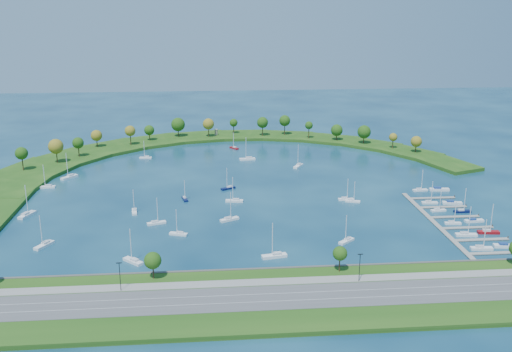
{
  "coord_description": "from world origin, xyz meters",
  "views": [
    {
      "loc": [
        -20.2,
        -290.07,
        92.49
      ],
      "look_at": [
        5.0,
        5.0,
        4.0
      ],
      "focal_mm": 40.6,
      "sensor_mm": 36.0,
      "label": 1
    }
  ],
  "objects": [
    {
      "name": "docked_boat_5",
      "position": [
        95.98,
        -60.46,
        0.64
      ],
      "size": [
        8.66,
        2.94,
        1.74
      ],
      "rotation": [
        0.0,
        0.0,
        0.07
      ],
      "color": "white",
      "rests_on": "ground"
    },
    {
      "name": "moored_boat_0",
      "position": [
        -33.31,
        -64.55,
        0.88
      ],
      "size": [
        7.92,
        4.52,
        11.23
      ],
      "rotation": [
        0.0,
        0.0,
        2.81
      ],
      "color": "white",
      "rests_on": "ground"
    },
    {
      "name": "ground",
      "position": [
        0.0,
        0.0,
        0.0
      ],
      "size": [
        700.0,
        700.0,
        0.0
      ],
      "primitive_type": "plane",
      "color": "#082A46",
      "rests_on": "ground"
    },
    {
      "name": "breakwater_trees",
      "position": [
        -14.08,
        88.58,
        10.61
      ],
      "size": [
        242.59,
        93.32,
        14.34
      ],
      "color": "#382314",
      "rests_on": "breakwater"
    },
    {
      "name": "moored_boat_16",
      "position": [
        3.96,
        -89.98,
        0.98
      ],
      "size": [
        9.97,
        4.44,
        14.17
      ],
      "rotation": [
        0.0,
        0.0,
        3.33
      ],
      "color": "white",
      "rests_on": "ground"
    },
    {
      "name": "moored_boat_14",
      "position": [
        3.85,
        53.17,
        0.98
      ],
      "size": [
        9.97,
        3.58,
        14.36
      ],
      "rotation": [
        0.0,
        0.0,
        3.23
      ],
      "color": "white",
      "rests_on": "ground"
    },
    {
      "name": "moored_boat_10",
      "position": [
        -11.55,
        -49.58,
        0.93
      ],
      "size": [
        8.91,
        6.21,
        12.88
      ],
      "rotation": [
        0.0,
        0.0,
        0.48
      ],
      "color": "white",
      "rests_on": "ground"
    },
    {
      "name": "moored_boat_1",
      "position": [
        -102.73,
        -36.39,
        0.99
      ],
      "size": [
        6.24,
        10.28,
        14.63
      ],
      "rotation": [
        0.0,
        0.0,
        1.2
      ],
      "color": "white",
      "rests_on": "ground"
    },
    {
      "name": "moored_boat_19",
      "position": [
        -43.54,
        -51.24,
        0.91
      ],
      "size": [
        8.53,
        4.72,
        12.09
      ],
      "rotation": [
        0.0,
        0.0,
        0.31
      ],
      "color": "white",
      "rests_on": "ground"
    },
    {
      "name": "moored_boat_7",
      "position": [
        -32.19,
        -19.47,
        0.86
      ],
      "size": [
        3.49,
        7.17,
        10.16
      ],
      "rotation": [
        0.0,
        0.0,
        4.95
      ],
      "color": "#0A113E",
      "rests_on": "ground"
    },
    {
      "name": "docked_boat_4",
      "position": [
        85.54,
        -62.33,
        0.86
      ],
      "size": [
        7.23,
        2.68,
        10.39
      ],
      "rotation": [
        0.0,
        0.0,
        -0.1
      ],
      "color": "white",
      "rests_on": "ground"
    },
    {
      "name": "moored_boat_12",
      "position": [
        -104.71,
        5.94,
        0.92
      ],
      "size": [
        8.66,
        2.72,
        12.6
      ],
      "rotation": [
        0.0,
        0.0,
        3.18
      ],
      "color": "white",
      "rests_on": "ground"
    },
    {
      "name": "docked_boat_3",
      "position": [
        96.01,
        -73.78,
        0.94
      ],
      "size": [
        9.12,
        3.51,
        13.07
      ],
      "rotation": [
        0.0,
        0.0,
        -0.12
      ],
      "color": "maroon",
      "rests_on": "ground"
    },
    {
      "name": "moored_boat_6",
      "position": [
        32.65,
        34.84,
        0.96
      ],
      "size": [
        7.2,
        9.39,
        13.84
      ],
      "rotation": [
        0.0,
        0.0,
        4.16
      ],
      "color": "white",
      "rests_on": "ground"
    },
    {
      "name": "moored_boat_5",
      "position": [
        49.12,
        -29.84,
        0.87
      ],
      "size": [
        7.45,
        4.0,
        10.55
      ],
      "rotation": [
        0.0,
        0.0,
        -0.29
      ],
      "color": "white",
      "rests_on": "ground"
    },
    {
      "name": "moored_boat_8",
      "position": [
        34.63,
        -77.91,
        0.9
      ],
      "size": [
        7.56,
        6.88,
        11.77
      ],
      "rotation": [
        0.0,
        0.0,
        3.84
      ],
      "color": "white",
      "rests_on": "ground"
    },
    {
      "name": "south_shoreline",
      "position": [
        0.03,
        -122.88,
        1.0
      ],
      "size": [
        420.0,
        43.1,
        11.6
      ],
      "color": "#1D4913",
      "rests_on": "ground"
    },
    {
      "name": "docked_boat_7",
      "position": [
        96.02,
        -48.28,
        0.89
      ],
      "size": [
        7.92,
        2.28,
        11.61
      ],
      "rotation": [
        0.0,
        0.0,
        0.01
      ],
      "color": "#0A113E",
      "rests_on": "ground"
    },
    {
      "name": "moored_boat_9",
      "position": [
        -2.93,
        82.59,
        0.88
      ],
      "size": [
        6.11,
        7.22,
        10.94
      ],
      "rotation": [
        0.0,
        0.0,
        2.21
      ],
      "color": "maroon",
      "rests_on": "ground"
    },
    {
      "name": "harbor_tower",
      "position": [
        -14.17,
        115.82,
        4.28
      ],
      "size": [
        2.6,
        2.6,
        4.44
      ],
      "color": "gray",
      "rests_on": "breakwater"
    },
    {
      "name": "docked_boat_0",
      "position": [
        85.51,
        -89.68,
        0.93
      ],
      "size": [
        8.8,
        3.16,
        12.67
      ],
      "rotation": [
        0.0,
        0.0,
        -0.09
      ],
      "color": "white",
      "rests_on": "ground"
    },
    {
      "name": "docked_boat_6",
      "position": [
        85.54,
        -45.9,
        0.87
      ],
      "size": [
        7.29,
        2.65,
        10.49
      ],
      "rotation": [
        0.0,
        0.0,
        0.09
      ],
      "color": "white",
      "rests_on": "ground"
    },
    {
      "name": "moored_boat_3",
      "position": [
        46.47,
        -26.73,
        0.88
      ],
      "size": [
        7.63,
        2.49,
        11.08
      ],
      "rotation": [
        0.0,
        0.0,
        6.23
      ],
      "color": "white",
      "rests_on": "ground"
    },
    {
      "name": "docked_boat_8",
      "position": [
        85.53,
        -35.19,
        0.88
      ],
      "size": [
        7.78,
        2.8,
        11.2
      ],
      "rotation": [
        0.0,
        0.0,
        -0.09
      ],
      "color": "white",
      "rests_on": "ground"
    },
    {
      "name": "moored_boat_4",
      "position": [
        -96.82,
        22.88,
        0.99
      ],
      "size": [
        8.54,
        9.5,
        14.71
      ],
      "rotation": [
        0.0,
        0.0,
        4.02
      ],
      "color": "white",
      "rests_on": "ground"
    },
    {
      "name": "docked_boat_9",
      "position": [
        95.97,
        -36.62,
        0.69
      ],
      "size": [
        9.55,
        4.13,
        1.89
      ],
      "rotation": [
        0.0,
        0.0,
        -0.17
      ],
      "color": "white",
      "rests_on": "ground"
    },
    {
      "name": "breakwater",
      "position": [
        -46.33,
        48.72,
        0.99
      ],
      "size": [
        286.74,
        247.64,
        2.0
      ],
      "color": "#1D4913",
      "rests_on": "ground"
    },
    {
      "name": "dock_system",
      "position": [
        85.3,
        -61.0,
        0.35
      ],
      "size": [
        24.28,
        82.0,
        1.6
      ],
      "color": "gray",
      "rests_on": "ground"
    },
    {
      "name": "moored_boat_2",
      "position": [
        -8.01,
        -24.53,
        0.92
      ],
      "size": [
        8.73,
        3.44,
        12.5
      ],
      "rotation": [
        0.0,
        0.0,
        3.01
      ],
      "color": "white",
      "rests_on": "ground"
    },
    {
      "name": "moored_boat_17",
      "position": [
        -54.8,
        -35.59,
        0.89
      ],
      "size": [
        3.15,
        8.0,
        11.44
      ],
      "rotation": [
        0.0,
        0.0,
        4.84
      ],
      "color": "white",
      "rests_on": "ground"
    },
    {
      "name": "docked_boat_11",
      "position": [
        97.85,
        -15.99,
        0.75
      ],
      "size": [
        10.2,
        3.65,
        2.04
      ],
      "rotation": [
        0.0,
        0.0,
        -0.09
      ],
      "color": "white",
      "rests_on": "ground"
    },
    {
      "name": "docked_boat_10",
      "position": [
        87.93,
        -15.74,
        0.89
      ],
      "size": [
        7.84,
        2.86,
        11.27
      ],
      "rotation": [
        0.0,
        0.0,
        0.09
      ],
      "color": "white",
      "rests_on": "ground"
    },
    {
      "name": "moored_boat_15",
      "position": [
        -59.02,
        62.17,
        0.88
      ],
      "size": [
        7.75,
        2.78,
        11.17
      ],
      "rotation": [
        0.0,
        0.0,
        3.05
      ],
      "color": "white",
      "rests_on": "ground"
    },
    {
      "name": "moored_boat_13",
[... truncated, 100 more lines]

